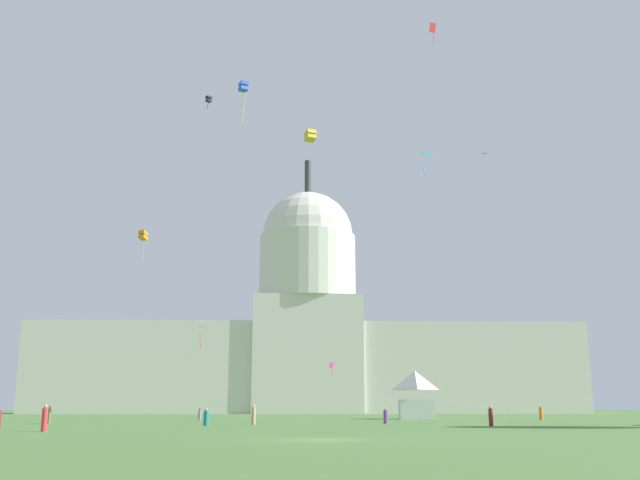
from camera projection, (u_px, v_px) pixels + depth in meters
name	position (u px, v px, depth m)	size (l,w,h in m)	color
ground_plane	(321.00, 440.00, 35.47)	(800.00, 800.00, 0.00)	#4C7538
capitol_building	(307.00, 339.00, 191.47)	(140.54, 25.61, 68.06)	beige
event_tent	(415.00, 394.00, 98.80)	(5.17, 6.63, 6.40)	white
person_teal_aisle_center	(206.00, 418.00, 62.45)	(0.56, 0.56, 1.47)	#1E757A
person_red_back_right	(45.00, 419.00, 47.80)	(0.40, 0.40, 1.73)	red
person_olive_front_center	(49.00, 415.00, 70.87)	(0.45, 0.45, 1.65)	olive
person_grey_mid_left	(200.00, 414.00, 90.80)	(0.50, 0.50, 1.49)	gray
person_orange_deep_crowd	(541.00, 413.00, 92.04)	(0.65, 0.65, 1.75)	orange
person_tan_edge_west	(254.00, 415.00, 67.02)	(0.45, 0.45, 1.76)	tan
person_purple_near_tree_east	(386.00, 416.00, 71.06)	(0.44, 0.44, 1.51)	#703D93
person_maroon_edge_east	(491.00, 417.00, 61.20)	(0.39, 0.39, 1.70)	maroon
kite_gold_mid	(310.00, 136.00, 83.66)	(1.45, 1.49, 1.27)	gold
kite_green_high	(483.00, 155.00, 128.68)	(1.40, 1.34, 0.35)	green
kite_orange_mid	(143.00, 236.00, 104.83)	(1.38, 1.42, 4.53)	orange
kite_cyan_mid	(422.00, 158.00, 71.66)	(1.90, 1.72, 2.64)	#33BCDB
kite_red_high	(433.00, 29.00, 101.79)	(0.98, 0.93, 3.41)	red
kite_blue_mid	(243.00, 87.00, 71.27)	(1.05, 1.06, 4.33)	blue
kite_magenta_low	(331.00, 366.00, 116.11)	(0.81, 0.55, 2.23)	#D1339E
kite_violet_low	(201.00, 331.00, 106.44)	(1.35, 1.20, 2.83)	purple
kite_black_high	(209.00, 99.00, 129.07)	(1.25, 1.26, 2.40)	black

